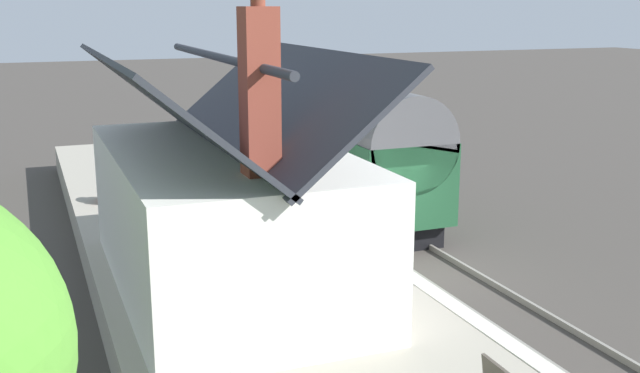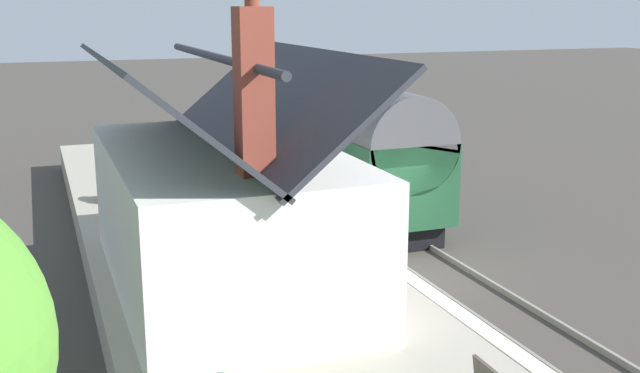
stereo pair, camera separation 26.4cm
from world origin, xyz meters
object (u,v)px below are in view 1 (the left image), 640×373
Objects in this scene: planter_edge_near at (173,197)px; planter_corner_building at (174,183)px; bench_mid_platform at (215,163)px; lamp_post_platform at (270,117)px; station_building at (226,212)px; planter_edge_far at (104,192)px; planter_bench_left at (192,148)px; train at (350,148)px; station_sign_board at (266,151)px.

planter_corner_building is (2.20, -0.45, -0.11)m from planter_edge_near.
lamp_post_platform is (-3.68, -0.77, 2.01)m from bench_mid_platform.
station_building reaches higher than lamp_post_platform.
station_building is at bearing -168.50° from planter_edge_far.
planter_bench_left is 0.22× the size of lamp_post_platform.
planter_edge_far is (7.98, 1.62, -1.29)m from station_building.
train is at bearing -105.39° from planter_corner_building.
train is at bearing -148.98° from planter_bench_left.
train is 11.66× the size of planter_edge_near.
station_sign_board is (0.77, 2.51, -0.05)m from train.
planter_edge_near is 2.25m from planter_corner_building.
planter_corner_building is 0.57× the size of station_sign_board.
station_building is 10.21m from bench_mid_platform.
station_sign_board is at bearing -13.13° from lamp_post_platform.
station_sign_board is (1.51, -3.24, 0.81)m from planter_edge_near.
station_building is 10.66× the size of planter_bench_left.
train is 4.70m from bench_mid_platform.
planter_bench_left is (13.22, -2.13, -1.15)m from station_building.
planter_edge_near is 3.57m from lamp_post_platform.
station_building is 6.96m from lamp_post_platform.
planter_bench_left is 7.33m from lamp_post_platform.
train reaches higher than planter_edge_near.
planter_corner_building is at bearing -3.62° from station_building.
planter_edge_near is at bearing 97.33° from train.
station_sign_board is at bearing -23.07° from station_building.
planter_edge_near is 2.39m from planter_edge_far.
bench_mid_platform is 2.18m from planter_corner_building.
planter_bench_left is at bearing 12.53° from station_sign_board.
planter_edge_far reaches higher than planter_corner_building.
station_building is at bearing 154.60° from lamp_post_platform.
planter_bench_left is at bearing -35.64° from planter_edge_far.
station_building is 5.39× the size of station_sign_board.
lamp_post_platform is at bearing -110.90° from planter_edge_far.
planter_edge_far is (0.93, 7.46, -0.96)m from train.
planter_edge_far is 0.99× the size of planter_bench_left.
lamp_post_platform is (-1.75, -4.58, 2.21)m from planter_edge_far.
station_sign_board is at bearing -103.92° from planter_corner_building.
station_sign_board reaches higher than planter_edge_near.
planter_edge_far is at bearing 69.10° from lamp_post_platform.
planter_edge_far is (1.67, 1.71, -0.09)m from planter_edge_near.
station_sign_board is at bearing -151.41° from bench_mid_platform.
lamp_post_platform is at bearing -91.53° from planter_edge_near.
bench_mid_platform reaches higher than planter_edge_far.
train is 6.17× the size of bench_mid_platform.
bench_mid_platform is 1.79× the size of planter_bench_left.
bench_mid_platform is at bearing 28.59° from station_sign_board.
bench_mid_platform is 1.80× the size of planter_edge_far.
planter_edge_far is 6.44m from planter_bench_left.
station_building is at bearing 179.23° from planter_edge_near.
bench_mid_platform is at bearing -12.44° from station_building.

